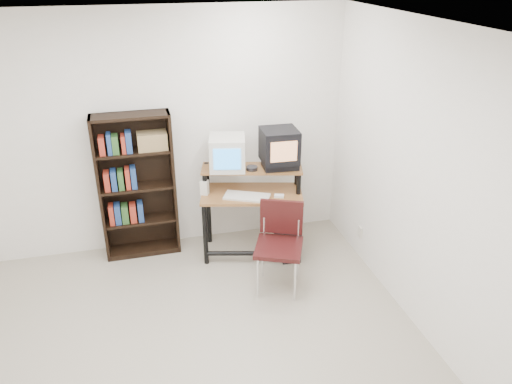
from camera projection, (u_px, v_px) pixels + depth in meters
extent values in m
cube|color=#B2A894|center=(194.00, 362.00, 4.10)|extent=(4.00, 4.00, 0.01)
cube|color=white|center=(171.00, 33.00, 2.98)|extent=(4.00, 4.00, 0.01)
cube|color=white|center=(161.00, 134.00, 5.29)|extent=(4.00, 0.01, 2.60)
cube|color=white|center=(435.00, 193.00, 3.98)|extent=(0.01, 4.00, 2.60)
cube|color=brown|center=(252.00, 194.00, 5.30)|extent=(1.16, 0.78, 0.03)
cube|color=brown|center=(252.00, 169.00, 5.29)|extent=(1.11, 0.57, 0.02)
cylinder|color=black|center=(205.00, 234.00, 5.25)|extent=(0.05, 0.05, 0.72)
cylinder|color=black|center=(298.00, 234.00, 5.26)|extent=(0.05, 0.05, 0.72)
cylinder|color=black|center=(208.00, 204.00, 5.60)|extent=(0.05, 0.05, 0.98)
cylinder|color=black|center=(296.00, 203.00, 5.61)|extent=(0.05, 0.05, 0.98)
cylinder|color=black|center=(252.00, 253.00, 5.36)|extent=(0.97, 0.29, 0.05)
cube|color=beige|center=(227.00, 153.00, 5.23)|extent=(0.44, 0.44, 0.35)
cube|color=#2A85E0|center=(227.00, 159.00, 5.06)|extent=(0.27, 0.07, 0.22)
cube|color=black|center=(280.00, 165.00, 5.28)|extent=(0.38, 0.28, 0.08)
cube|color=black|center=(279.00, 146.00, 5.19)|extent=(0.38, 0.37, 0.35)
cube|color=tan|center=(284.00, 152.00, 5.03)|extent=(0.28, 0.02, 0.21)
cylinder|color=#26262B|center=(252.00, 169.00, 5.22)|extent=(0.14, 0.14, 0.05)
cube|color=beige|center=(247.00, 197.00, 5.20)|extent=(0.51, 0.39, 0.03)
cube|color=black|center=(280.00, 197.00, 5.22)|extent=(0.28, 0.26, 0.01)
cube|color=white|center=(279.00, 196.00, 5.20)|extent=(0.11, 0.09, 0.03)
cube|color=beige|center=(205.00, 188.00, 5.24)|extent=(0.11, 0.10, 0.17)
cube|color=black|center=(287.00, 237.00, 5.50)|extent=(0.23, 0.46, 0.42)
cube|color=black|center=(279.00, 248.00, 4.80)|extent=(0.58, 0.58, 0.04)
cube|color=black|center=(282.00, 217.00, 4.87)|extent=(0.40, 0.20, 0.36)
cylinder|color=silver|center=(258.00, 278.00, 4.77)|extent=(0.02, 0.02, 0.45)
cylinder|color=silver|center=(295.00, 281.00, 4.72)|extent=(0.02, 0.02, 0.45)
cylinder|color=silver|center=(263.00, 258.00, 5.09)|extent=(0.02, 0.02, 0.45)
cylinder|color=silver|center=(298.00, 261.00, 5.04)|extent=(0.02, 0.02, 0.45)
cube|color=black|center=(100.00, 191.00, 5.20)|extent=(0.03, 0.27, 1.59)
cube|color=black|center=(174.00, 183.00, 5.37)|extent=(0.03, 0.27, 1.59)
cube|color=black|center=(137.00, 182.00, 5.39)|extent=(0.80, 0.03, 1.59)
cube|color=black|center=(129.00, 116.00, 4.95)|extent=(0.80, 0.27, 0.03)
cube|color=black|center=(144.00, 249.00, 5.61)|extent=(0.80, 0.27, 0.06)
cube|color=black|center=(141.00, 220.00, 5.46)|extent=(0.74, 0.25, 0.03)
cube|color=black|center=(137.00, 187.00, 5.28)|extent=(0.74, 0.25, 0.02)
cube|color=black|center=(133.00, 152.00, 5.11)|extent=(0.74, 0.25, 0.02)
cube|color=olive|center=(152.00, 141.00, 5.12)|extent=(0.30, 0.20, 0.18)
cube|color=beige|center=(360.00, 232.00, 5.42)|extent=(0.02, 0.08, 0.12)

